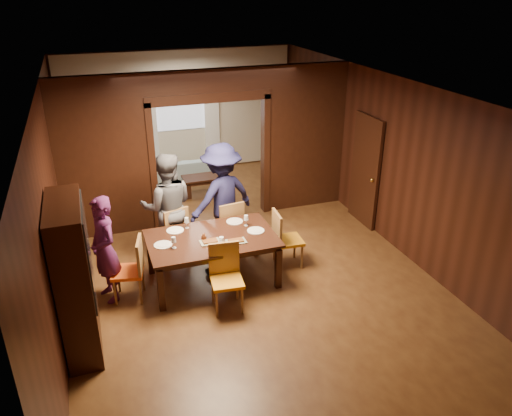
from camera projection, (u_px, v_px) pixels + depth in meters
name	position (u px, v px, depth m)	size (l,w,h in m)	color
floor	(237.00, 256.00, 8.57)	(9.00, 9.00, 0.00)	#4B2915
ceiling	(234.00, 86.00, 7.35)	(5.50, 9.00, 0.02)	silver
room_walls	(207.00, 141.00, 9.55)	(5.52, 9.01, 2.90)	black
person_purple	(105.00, 250.00, 7.13)	(0.59, 0.39, 1.62)	#4E1A4B
person_grey	(168.00, 207.00, 8.19)	(0.90, 0.70, 1.84)	#505057
person_navy	(222.00, 197.00, 8.51)	(1.22, 0.70, 1.89)	#1B1A43
sofa	(180.00, 169.00, 11.70)	(1.77, 0.69, 0.52)	#9BBDCB
serving_bowl	(212.00, 231.00, 7.68)	(0.28, 0.28, 0.07)	black
dining_table	(213.00, 259.00, 7.73)	(1.94, 1.21, 0.76)	black
coffee_table	(201.00, 185.00, 10.96)	(0.80, 0.50, 0.40)	black
chair_left	(127.00, 270.00, 7.25)	(0.44, 0.44, 0.97)	#ED5616
chair_right	(288.00, 239.00, 8.12)	(0.44, 0.44, 0.97)	#BF7412
chair_far_l	(172.00, 232.00, 8.33)	(0.44, 0.44, 0.97)	red
chair_far_r	(228.00, 225.00, 8.55)	(0.44, 0.44, 0.97)	orange
chair_near	(227.00, 279.00, 7.02)	(0.44, 0.44, 0.97)	orange
hutch	(75.00, 278.00, 6.11)	(0.40, 1.20, 2.00)	black
door_right	(365.00, 171.00, 9.36)	(0.06, 0.90, 2.10)	black
window_far	(180.00, 102.00, 11.66)	(1.20, 0.03, 1.30)	silver
curtain_left	(149.00, 124.00, 11.59)	(0.35, 0.06, 2.40)	white
curtain_right	(212.00, 119.00, 12.04)	(0.35, 0.06, 2.40)	white
plate_left	(163.00, 245.00, 7.35)	(0.27, 0.27, 0.01)	silver
plate_far_l	(175.00, 230.00, 7.77)	(0.27, 0.27, 0.01)	white
plate_far_r	(235.00, 221.00, 8.06)	(0.27, 0.27, 0.01)	silver
plate_right	(256.00, 231.00, 7.76)	(0.27, 0.27, 0.01)	silver
plate_near	(217.00, 249.00, 7.24)	(0.27, 0.27, 0.01)	white
platter_a	(210.00, 241.00, 7.42)	(0.30, 0.20, 0.04)	gray
platter_b	(236.00, 241.00, 7.43)	(0.30, 0.20, 0.04)	gray
wineglass_left	(174.00, 243.00, 7.24)	(0.08, 0.08, 0.18)	silver
wineglass_far	(187.00, 223.00, 7.82)	(0.08, 0.08, 0.18)	white
wineglass_right	(246.00, 221.00, 7.90)	(0.08, 0.08, 0.18)	silver
tumbler	(222.00, 241.00, 7.31)	(0.07, 0.07, 0.14)	silver
condiment_jar	(204.00, 237.00, 7.46)	(0.08, 0.08, 0.11)	#522713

